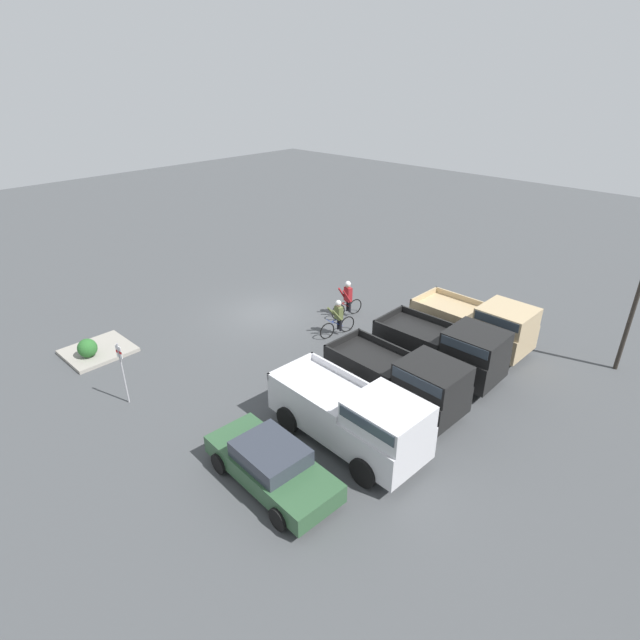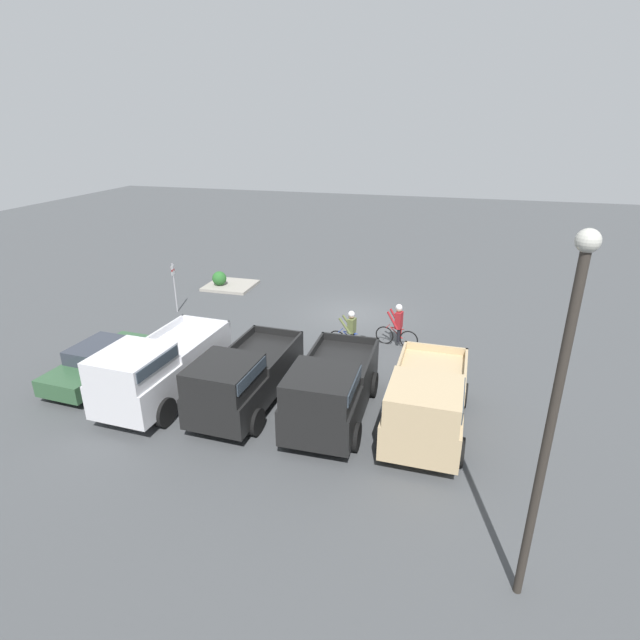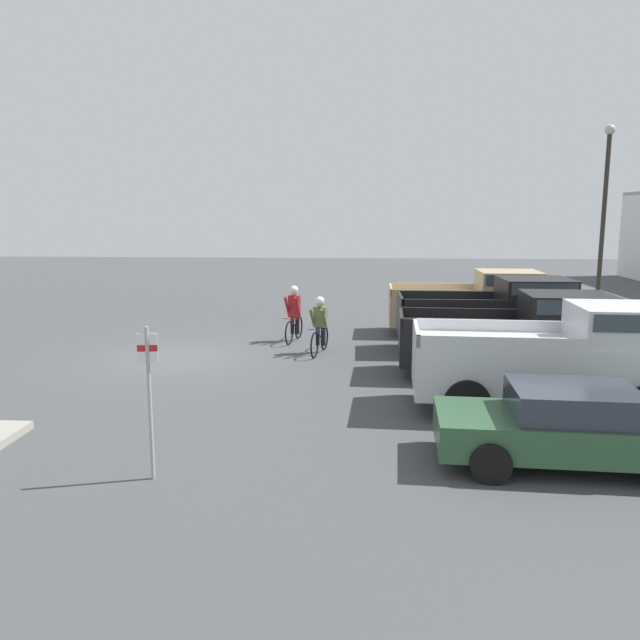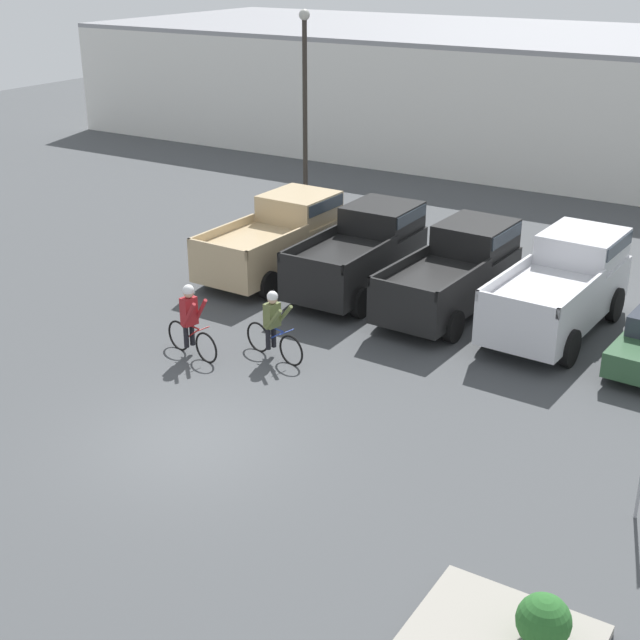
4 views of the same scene
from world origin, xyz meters
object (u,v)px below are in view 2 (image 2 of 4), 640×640
lamppost (554,408)px  pickup_truck_2 (242,378)px  pickup_truck_3 (159,367)px  sedan_0 (102,361)px  cyclist_0 (351,331)px  cyclist_1 (398,325)px  shrub (219,278)px  pickup_truck_0 (427,401)px  fire_lane_sign (174,283)px  pickup_truck_1 (331,389)px

lamppost → pickup_truck_2: bearing=-31.3°
pickup_truck_3 → sedan_0: size_ratio=1.23×
cyclist_0 → sedan_0: bearing=29.9°
pickup_truck_2 → lamppost: (-7.78, 4.73, 3.04)m
cyclist_0 → cyclist_1: size_ratio=1.02×
shrub → pickup_truck_2: bearing=119.4°
pickup_truck_0 → sedan_0: 11.21m
pickup_truck_2 → fire_lane_sign: fire_lane_sign is taller
pickup_truck_0 → cyclist_0: (3.26, -5.00, -0.26)m
pickup_truck_0 → fire_lane_sign: 14.00m
pickup_truck_0 → cyclist_1: (1.55, -5.93, -0.20)m
pickup_truck_1 → cyclist_1: 6.15m
pickup_truck_1 → sedan_0: pickup_truck_1 is taller
pickup_truck_1 → lamppost: (-4.96, 4.73, 3.01)m
fire_lane_sign → lamppost: size_ratio=0.34×
fire_lane_sign → shrub: fire_lane_sign is taller
pickup_truck_2 → cyclist_1: pickup_truck_2 is taller
sedan_0 → shrub: 10.47m
cyclist_0 → fire_lane_sign: bearing=-12.7°
pickup_truck_1 → lamppost: bearing=136.4°
shrub → sedan_0: bearing=93.3°
pickup_truck_2 → shrub: size_ratio=6.71×
cyclist_1 → pickup_truck_2: bearing=56.0°
cyclist_1 → shrub: bearing=-25.8°
fire_lane_sign → shrub: bearing=-94.8°
pickup_truck_0 → shrub: (11.80, -10.89, -0.58)m
sedan_0 → pickup_truck_1: bearing=176.4°
cyclist_1 → sedan_0: bearing=29.7°
cyclist_1 → lamppost: lamppost is taller
shrub → pickup_truck_0: bearing=137.3°
fire_lane_sign → lamppost: bearing=140.4°
pickup_truck_1 → pickup_truck_2: pickup_truck_1 is taller
pickup_truck_1 → pickup_truck_3: bearing=2.0°
shrub → cyclist_0: bearing=145.4°
sedan_0 → lamppost: 14.77m
cyclist_1 → pickup_truck_3: bearing=42.2°
pickup_truck_3 → cyclist_1: (-6.86, -6.22, -0.26)m
lamppost → fire_lane_sign: bearing=-39.6°
cyclist_0 → fire_lane_sign: (8.87, -2.00, 0.59)m
pickup_truck_1 → cyclist_0: (0.47, -5.09, -0.29)m
pickup_truck_0 → pickup_truck_1: 2.79m
shrub → cyclist_1: bearing=154.2°
sedan_0 → shrub: size_ratio=5.71×
cyclist_1 → lamppost: (-3.72, 10.75, 3.23)m
cyclist_0 → lamppost: bearing=119.0°
pickup_truck_3 → sedan_0: (2.78, -0.73, -0.51)m
cyclist_0 → pickup_truck_3: bearing=45.8°
cyclist_0 → lamppost: 11.69m
pickup_truck_0 → pickup_truck_3: pickup_truck_3 is taller
pickup_truck_2 → shrub: bearing=-60.6°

